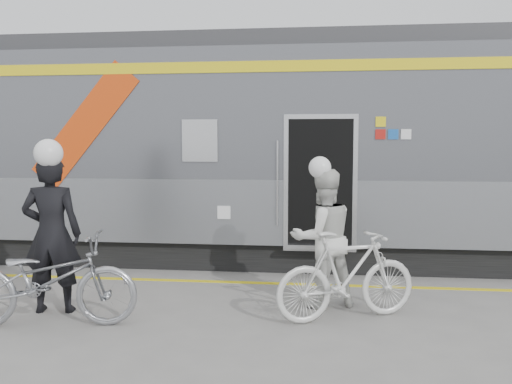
# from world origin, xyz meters

# --- Properties ---
(ground) EXTENTS (90.00, 90.00, 0.00)m
(ground) POSITION_xyz_m (0.00, 0.00, 0.00)
(ground) COLOR slate
(ground) RESTS_ON ground
(train) EXTENTS (24.00, 3.17, 4.10)m
(train) POSITION_xyz_m (-0.67, 4.19, 2.05)
(train) COLOR black
(train) RESTS_ON ground
(safety_strip) EXTENTS (24.00, 0.12, 0.01)m
(safety_strip) POSITION_xyz_m (0.00, 2.15, 0.00)
(safety_strip) COLOR yellow
(safety_strip) RESTS_ON ground
(man) EXTENTS (0.83, 0.62, 2.06)m
(man) POSITION_xyz_m (-1.95, 0.42, 1.03)
(man) COLOR black
(man) RESTS_ON ground
(bicycle_left) EXTENTS (2.26, 1.12, 1.14)m
(bicycle_left) POSITION_xyz_m (-1.75, -0.13, 0.57)
(bicycle_left) COLOR #929499
(bicycle_left) RESTS_ON ground
(woman) EXTENTS (1.12, 1.01, 1.87)m
(woman) POSITION_xyz_m (1.56, 1.07, 0.93)
(woman) COLOR silver
(woman) RESTS_ON ground
(bicycle_right) EXTENTS (1.94, 1.25, 1.13)m
(bicycle_right) POSITION_xyz_m (1.86, 0.52, 0.57)
(bicycle_right) COLOR silver
(bicycle_right) RESTS_ON ground
(helmet_man) EXTENTS (0.36, 0.36, 0.36)m
(helmet_man) POSITION_xyz_m (-1.95, 0.42, 2.24)
(helmet_man) COLOR white
(helmet_man) RESTS_ON man
(helmet_woman) EXTENTS (0.30, 0.30, 0.30)m
(helmet_woman) POSITION_xyz_m (1.56, 1.07, 2.02)
(helmet_woman) COLOR white
(helmet_woman) RESTS_ON woman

